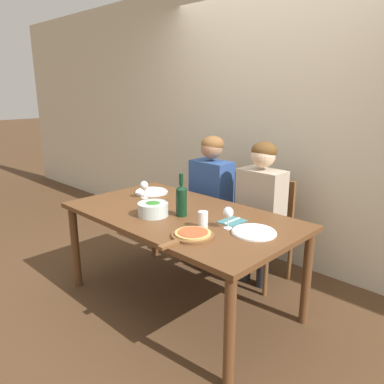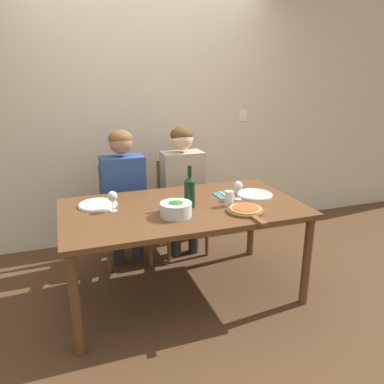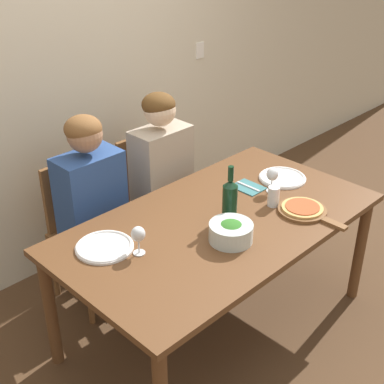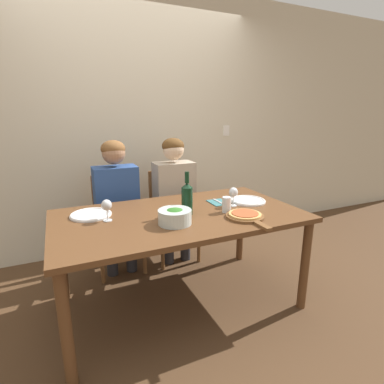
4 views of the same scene
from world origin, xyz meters
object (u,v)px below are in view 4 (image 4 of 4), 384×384
object	(u,v)px
chair_right	(171,211)
broccoli_bowl	(175,216)
fork_on_napkin	(218,202)
pizza_on_board	(246,216)
wine_glass_left	(107,206)
water_tumbler	(227,205)
wine_bottle	(187,198)
person_woman	(117,195)
chair_left	(116,218)
dinner_plate_right	(248,201)
dinner_plate_left	(91,215)
person_man	(175,189)
wine_glass_right	(233,193)

from	to	relation	value
chair_right	broccoli_bowl	size ratio (longest dim) A/B	3.99
chair_right	fork_on_napkin	distance (m)	0.75
pizza_on_board	fork_on_napkin	distance (m)	0.40
wine_glass_left	water_tumbler	size ratio (longest dim) A/B	1.31
wine_bottle	person_woman	bearing A→B (deg)	116.75
chair_left	fork_on_napkin	distance (m)	1.02
wine_bottle	pizza_on_board	size ratio (longest dim) A/B	0.77
person_woman	dinner_plate_right	world-z (taller)	person_woman
water_tumbler	person_woman	bearing A→B (deg)	128.92
chair_left	broccoli_bowl	world-z (taller)	chair_left
chair_left	wine_bottle	bearing A→B (deg)	-66.28
person_woman	water_tumbler	size ratio (longest dim) A/B	10.64
dinner_plate_left	dinner_plate_right	size ratio (longest dim) A/B	1.00
broccoli_bowl	fork_on_napkin	world-z (taller)	broccoli_bowl
chair_left	person_man	bearing A→B (deg)	-10.96
person_man	wine_glass_right	size ratio (longest dim) A/B	8.15
person_man	pizza_on_board	distance (m)	0.99
water_tumbler	fork_on_napkin	distance (m)	0.25
fork_on_napkin	dinner_plate_right	bearing A→B (deg)	-17.69
person_woman	wine_glass_left	bearing A→B (deg)	-105.90
pizza_on_board	wine_bottle	bearing A→B (deg)	144.53
dinner_plate_left	dinner_plate_right	distance (m)	1.24
wine_glass_right	water_tumbler	world-z (taller)	wine_glass_right
chair_right	wine_glass_left	distance (m)	1.11
dinner_plate_left	fork_on_napkin	size ratio (longest dim) A/B	1.60
person_woman	water_tumbler	xyz separation A→B (m)	(0.65, -0.81, 0.06)
wine_glass_left	wine_glass_right	xyz separation A→B (m)	(0.96, -0.06, 0.00)
wine_glass_left	fork_on_napkin	world-z (taller)	wine_glass_left
dinner_plate_left	wine_glass_left	distance (m)	0.20
dinner_plate_right	wine_glass_left	bearing A→B (deg)	179.12
pizza_on_board	dinner_plate_left	bearing A→B (deg)	153.34
broccoli_bowl	fork_on_napkin	xyz separation A→B (m)	(0.50, 0.30, -0.05)
water_tumbler	person_man	bearing A→B (deg)	96.90
wine_bottle	water_tumbler	distance (m)	0.30
broccoli_bowl	wine_glass_left	world-z (taller)	wine_glass_left
dinner_plate_left	water_tumbler	world-z (taller)	water_tumbler
dinner_plate_left	fork_on_napkin	distance (m)	1.00
chair_left	dinner_plate_right	size ratio (longest dim) A/B	3.08
pizza_on_board	fork_on_napkin	xyz separation A→B (m)	(0.01, 0.40, -0.01)
pizza_on_board	water_tumbler	world-z (taller)	water_tumbler
chair_left	wine_glass_left	xyz separation A→B (m)	(-0.18, -0.74, 0.36)
dinner_plate_right	water_tumbler	xyz separation A→B (m)	(-0.30, -0.16, 0.05)
water_tumbler	broccoli_bowl	bearing A→B (deg)	-171.40
person_woman	wine_glass_right	xyz separation A→B (m)	(0.78, -0.70, 0.11)
broccoli_bowl	pizza_on_board	world-z (taller)	broccoli_bowl
chair_left	water_tumbler	distance (m)	1.17
broccoli_bowl	dinner_plate_left	xyz separation A→B (m)	(-0.49, 0.39, -0.04)
water_tumbler	wine_bottle	bearing A→B (deg)	164.81
water_tumbler	wine_glass_right	bearing A→B (deg)	41.42
person_woman	broccoli_bowl	distance (m)	0.90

